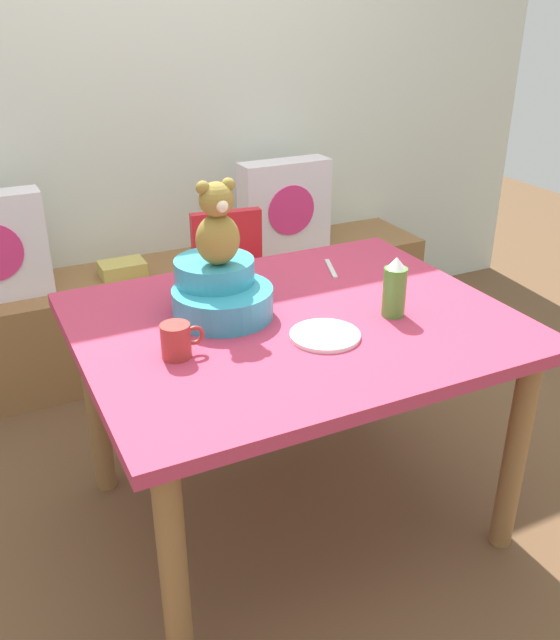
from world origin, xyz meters
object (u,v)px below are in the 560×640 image
Objects in this scene: dining_table at (295,347)px; highchair at (235,282)px; pillow_floral_right at (285,207)px; infant_seat_teal at (220,292)px; book_stack at (122,269)px; dinner_plate_near at (325,335)px; coffee_mug at (177,341)px; teddy_bear at (217,225)px; ketchup_bottle at (395,288)px.

highchair is at bearing 79.76° from dining_table.
infant_seat_teal is (-0.77, -1.11, 0.13)m from pillow_floral_right.
book_stack is 0.16× the size of dining_table.
dinner_plate_near is (-0.13, -0.97, 0.22)m from highchair.
teddy_bear is at bearing 44.67° from coffee_mug.
infant_seat_teal reaches higher than dinner_plate_near.
coffee_mug is at bearing -97.17° from book_stack.
coffee_mug is (-0.39, -0.07, 0.15)m from dining_table.
coffee_mug is (-0.20, -0.20, -0.23)m from teddy_bear.
dinner_plate_near is at bearing -112.22° from pillow_floral_right.
ketchup_bottle reaches higher than highchair.
teddy_bear is 1.35× the size of ketchup_bottle.
highchair reaches higher than book_stack.
dinner_plate_near reaches higher than dining_table.
pillow_floral_right reaches higher than coffee_mug.
highchair is at bearing 97.59° from ketchup_bottle.
pillow_floral_right is 1.37m from dining_table.
infant_seat_teal reaches higher than highchair.
infant_seat_teal reaches higher than coffee_mug.
coffee_mug is (-0.66, 0.04, -0.04)m from ketchup_bottle.
dining_table is 0.28m from infant_seat_teal.
teddy_bear is at bearing 145.83° from dining_table.
highchair reaches higher than dining_table.
infant_seat_teal is 1.78× the size of ketchup_bottle.
infant_seat_teal reaches higher than book_stack.
coffee_mug is (-0.17, -1.34, 0.30)m from book_stack.
ketchup_bottle is at bearing -27.26° from infant_seat_teal.
dinner_plate_near is (0.24, -1.41, 0.25)m from book_stack.
dining_table is 0.44m from teddy_bear.
teddy_bear is at bearing -115.60° from highchair.
pillow_floral_right is 1.50m from dinner_plate_near.
ketchup_bottle reaches higher than infant_seat_teal.
highchair is 2.39× the size of infant_seat_teal.
highchair is 0.92m from teddy_bear.
teddy_bear reaches higher than pillow_floral_right.
highchair is at bearing 82.36° from dinner_plate_near.
infant_seat_teal is at bearing 145.72° from dining_table.
highchair is 3.95× the size of dinner_plate_near.
book_stack is at bearing 130.22° from highchair.
teddy_bear reaches higher than dinner_plate_near.
ketchup_bottle is (0.49, -1.37, 0.34)m from book_stack.
dining_table is 0.18m from dinner_plate_near.
infant_seat_teal is (0.03, -1.14, 0.32)m from book_stack.
dining_table is 3.83× the size of infant_seat_teal.
ketchup_bottle reaches higher than dining_table.
coffee_mug is 0.42m from dinner_plate_near.
dinner_plate_near is at bearing -97.64° from highchair.
infant_seat_teal is at bearing 126.55° from dinner_plate_near.
highchair is (0.37, -0.44, 0.03)m from book_stack.
highchair reaches higher than dinner_plate_near.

